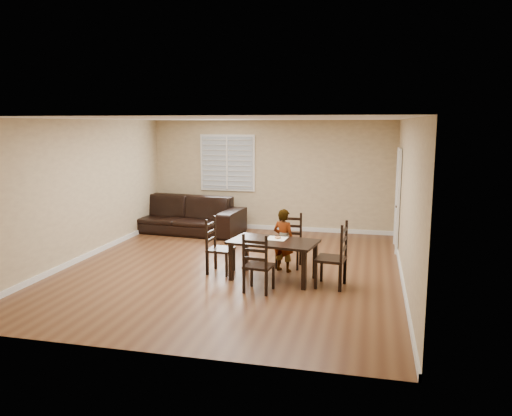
% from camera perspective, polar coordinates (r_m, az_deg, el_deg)
% --- Properties ---
extents(ground, '(7.00, 7.00, 0.00)m').
position_cam_1_polar(ground, '(9.20, -2.71, -6.90)').
color(ground, brown).
rests_on(ground, ground).
extents(room, '(6.04, 7.04, 2.72)m').
position_cam_1_polar(room, '(9.02, -2.27, 4.47)').
color(room, '#CCB78A').
rests_on(room, ground).
extents(dining_table, '(1.55, 1.03, 0.67)m').
position_cam_1_polar(dining_table, '(8.42, 2.01, -4.34)').
color(dining_table, black).
rests_on(dining_table, ground).
extents(chair_near, '(0.45, 0.42, 0.99)m').
position_cam_1_polar(chair_near, '(9.31, 3.89, -3.85)').
color(chair_near, black).
rests_on(chair_near, ground).
extents(chair_far, '(0.47, 0.45, 0.95)m').
position_cam_1_polar(chair_far, '(7.77, 0.03, -6.71)').
color(chair_far, black).
rests_on(chair_far, ground).
extents(chair_left, '(0.45, 0.47, 0.99)m').
position_cam_1_polar(chair_left, '(8.88, -4.76, -4.54)').
color(chair_left, black).
rests_on(chair_left, ground).
extents(chair_right, '(0.50, 0.53, 1.07)m').
position_cam_1_polar(chair_right, '(8.14, 9.45, -5.67)').
color(chair_right, black).
rests_on(chair_right, ground).
extents(child, '(0.48, 0.40, 1.13)m').
position_cam_1_polar(child, '(8.90, 3.18, -3.70)').
color(child, gray).
rests_on(child, ground).
extents(napkin, '(0.36, 0.36, 0.00)m').
position_cam_1_polar(napkin, '(8.55, 2.39, -3.50)').
color(napkin, white).
rests_on(napkin, dining_table).
extents(donut, '(0.11, 0.11, 0.04)m').
position_cam_1_polar(donut, '(8.54, 2.50, -3.36)').
color(donut, '#C97F48').
rests_on(donut, napkin).
extents(sofa, '(3.08, 1.45, 0.87)m').
position_cam_1_polar(sofa, '(12.25, -8.50, -0.74)').
color(sofa, black).
rests_on(sofa, ground).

